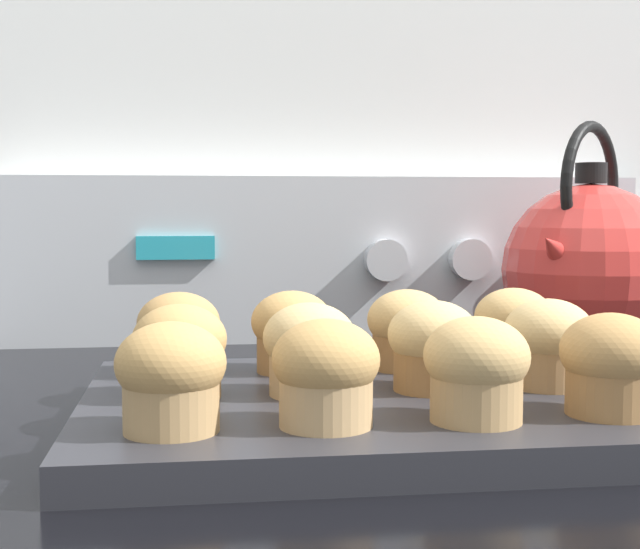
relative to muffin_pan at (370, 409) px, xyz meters
The scene contains 16 objects.
wall_back 0.54m from the muffin_pan, 87.26° to the left, with size 8.00×0.05×2.40m.
control_panel 0.40m from the muffin_pan, 86.59° to the left, with size 0.71×0.07×0.18m.
muffin_pan is the anchor object (origin of this frame).
muffin_r0_c0 0.16m from the muffin_pan, 145.91° to the right, with size 0.06×0.06×0.06m.
muffin_r0_c1 0.11m from the muffin_pan, 116.12° to the right, with size 0.06×0.06×0.06m.
muffin_r0_c2 0.11m from the muffin_pan, 62.85° to the right, with size 0.06×0.06×0.06m.
muffin_r0_c3 0.16m from the muffin_pan, 32.30° to the right, with size 0.06×0.06×0.06m.
muffin_r1_c0 0.13m from the muffin_pan, behind, with size 0.06×0.06×0.06m.
muffin_r1_c1 0.06m from the muffin_pan, behind, with size 0.06×0.06×0.06m.
muffin_r1_c2 0.06m from the muffin_pan, ahead, with size 0.06×0.06×0.06m.
muffin_r1_c3 0.13m from the muffin_pan, ahead, with size 0.06×0.06×0.06m.
muffin_r2_c0 0.16m from the muffin_pan, 146.63° to the left, with size 0.06×0.06×0.06m.
muffin_r2_c1 0.10m from the muffin_pan, 117.94° to the left, with size 0.06×0.06×0.06m.
muffin_r2_c2 0.10m from the muffin_pan, 61.52° to the left, with size 0.06×0.06×0.06m.
muffin_r2_c3 0.16m from the muffin_pan, 32.64° to the left, with size 0.06×0.06×0.06m.
tea_kettle 0.37m from the muffin_pan, 42.91° to the left, with size 0.18×0.18×0.23m.
Camera 1 is at (-0.14, -0.29, 1.04)m, focal length 50.00 mm.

